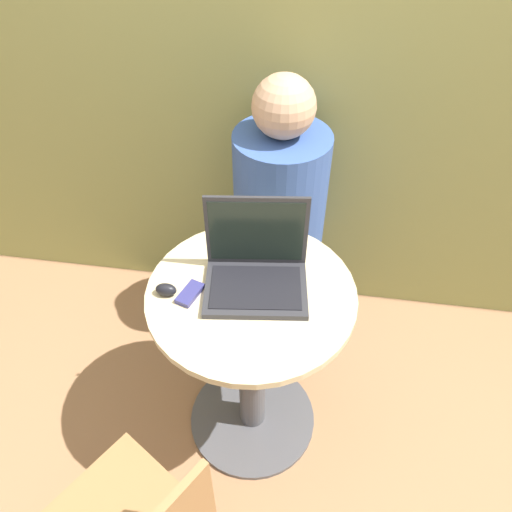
# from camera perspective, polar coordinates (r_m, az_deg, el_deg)

# --- Properties ---
(ground_plane) EXTENTS (12.00, 12.00, 0.00)m
(ground_plane) POSITION_cam_1_polar(r_m,az_deg,el_deg) (2.12, -0.40, -18.05)
(ground_plane) COLOR #9E704C
(back_wall) EXTENTS (7.00, 0.05, 2.60)m
(back_wall) POSITION_cam_1_polar(r_m,az_deg,el_deg) (1.84, 3.43, 25.74)
(back_wall) COLOR #939956
(back_wall) RESTS_ON ground_plane
(round_table) EXTENTS (0.63, 0.63, 0.77)m
(round_table) POSITION_cam_1_polar(r_m,az_deg,el_deg) (1.72, -0.48, -10.73)
(round_table) COLOR #4C4C51
(round_table) RESTS_ON ground_plane
(laptop) EXTENTS (0.33, 0.26, 0.27)m
(laptop) POSITION_cam_1_polar(r_m,az_deg,el_deg) (1.47, 0.03, -1.25)
(laptop) COLOR #2D2D33
(laptop) RESTS_ON round_table
(cell_phone) EXTENTS (0.07, 0.10, 0.02)m
(cell_phone) POSITION_cam_1_polar(r_m,az_deg,el_deg) (1.48, -7.55, -4.26)
(cell_phone) COLOR navy
(cell_phone) RESTS_ON round_table
(computer_mouse) EXTENTS (0.06, 0.04, 0.04)m
(computer_mouse) POSITION_cam_1_polar(r_m,az_deg,el_deg) (1.49, -10.25, -3.81)
(computer_mouse) COLOR black
(computer_mouse) RESTS_ON round_table
(person_seated) EXTENTS (0.36, 0.55, 1.20)m
(person_seated) POSITION_cam_1_polar(r_m,az_deg,el_deg) (2.10, 2.83, 2.93)
(person_seated) COLOR #3D4766
(person_seated) RESTS_ON ground_plane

